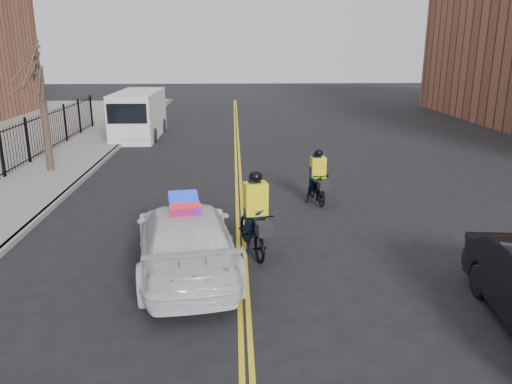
{
  "coord_description": "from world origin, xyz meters",
  "views": [
    {
      "loc": [
        -0.16,
        -10.02,
        5.0
      ],
      "look_at": [
        0.4,
        2.54,
        1.3
      ],
      "focal_mm": 35.0,
      "sensor_mm": 36.0,
      "label": 1
    }
  ],
  "objects": [
    {
      "name": "ground",
      "position": [
        0.0,
        0.0,
        0.0
      ],
      "size": [
        120.0,
        120.0,
        0.0
      ],
      "primitive_type": "plane",
      "color": "black",
      "rests_on": "ground"
    },
    {
      "name": "center_line_left",
      "position": [
        -0.08,
        8.0,
        0.01
      ],
      "size": [
        0.1,
        60.0,
        0.01
      ],
      "primitive_type": "cube",
      "color": "yellow",
      "rests_on": "ground"
    },
    {
      "name": "center_line_right",
      "position": [
        0.08,
        8.0,
        0.01
      ],
      "size": [
        0.1,
        60.0,
        0.01
      ],
      "primitive_type": "cube",
      "color": "yellow",
      "rests_on": "ground"
    },
    {
      "name": "sidewalk",
      "position": [
        -7.5,
        8.0,
        0.07
      ],
      "size": [
        3.0,
        60.0,
        0.15
      ],
      "primitive_type": "cube",
      "color": "gray",
      "rests_on": "ground"
    },
    {
      "name": "curb",
      "position": [
        -6.0,
        8.0,
        0.07
      ],
      "size": [
        0.2,
        60.0,
        0.15
      ],
      "primitive_type": "cube",
      "color": "gray",
      "rests_on": "ground"
    },
    {
      "name": "street_tree",
      "position": [
        -7.6,
        10.0,
        3.53
      ],
      "size": [
        3.2,
        3.2,
        4.8
      ],
      "color": "#3B2D23",
      "rests_on": "sidewalk"
    },
    {
      "name": "police_cruiser",
      "position": [
        -1.29,
        0.67,
        0.78
      ],
      "size": [
        2.95,
        5.6,
        1.71
      ],
      "rotation": [
        0.0,
        0.0,
        3.29
      ],
      "color": "white",
      "rests_on": "ground"
    },
    {
      "name": "cargo_van",
      "position": [
        -5.5,
        18.24,
        1.24
      ],
      "size": [
        2.41,
        6.1,
        2.54
      ],
      "rotation": [
        0.0,
        0.0,
        -0.01
      ],
      "color": "silver",
      "rests_on": "ground"
    },
    {
      "name": "cyclist_near",
      "position": [
        0.36,
        1.63,
        0.73
      ],
      "size": [
        1.21,
        2.26,
        2.11
      ],
      "rotation": [
        0.0,
        0.0,
        0.23
      ],
      "color": "black",
      "rests_on": "ground"
    },
    {
      "name": "cyclist_far",
      "position": [
        2.57,
        5.67,
        0.71
      ],
      "size": [
        0.87,
        1.82,
        1.8
      ],
      "rotation": [
        0.0,
        0.0,
        0.12
      ],
      "color": "black",
      "rests_on": "ground"
    }
  ]
}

